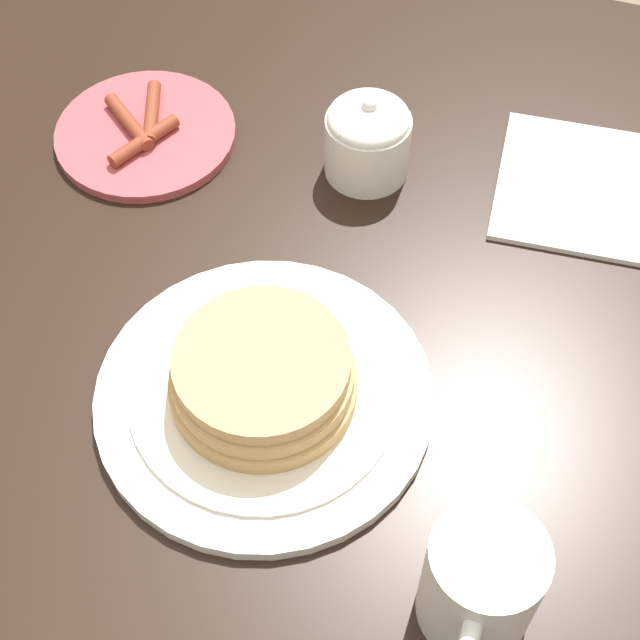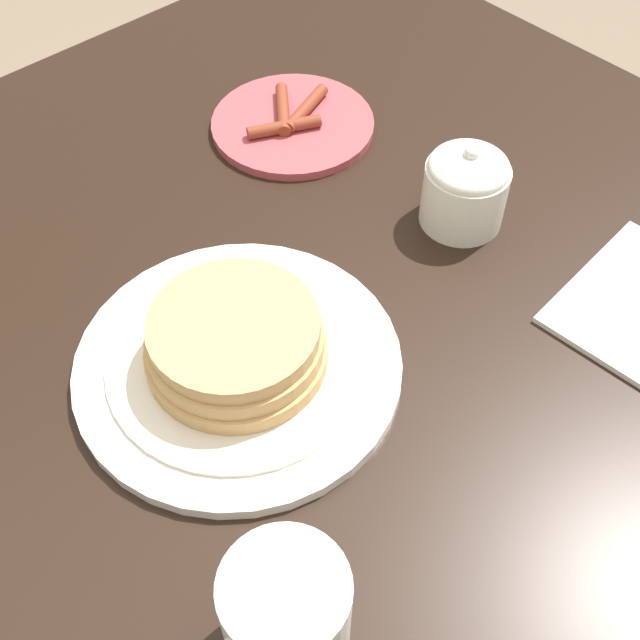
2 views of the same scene
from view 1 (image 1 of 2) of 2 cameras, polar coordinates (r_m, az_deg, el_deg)
name	(u,v)px [view 1 (image 1 of 2)]	position (r m, az deg, el deg)	size (l,w,h in m)	color
ground_plane	(295,636)	(1.56, -1.48, -17.93)	(8.00, 8.00, 0.00)	#7A6651
dining_table	(281,422)	(0.96, -2.31, -5.93)	(1.16, 1.06, 0.78)	black
pancake_plate	(263,386)	(0.80, -3.31, -3.84)	(0.28, 0.28, 0.07)	white
side_plate_bacon	(145,133)	(1.03, -10.14, 10.67)	(0.18, 0.18, 0.02)	#B2474C
coffee_mug	(480,587)	(0.70, 9.28, -15.06)	(0.12, 0.08, 0.10)	silver
sugar_bowl	(368,138)	(0.96, 2.80, 10.55)	(0.08, 0.08, 0.09)	silver
napkin	(575,186)	(1.00, 14.64, 7.55)	(0.18, 0.16, 0.01)	silver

